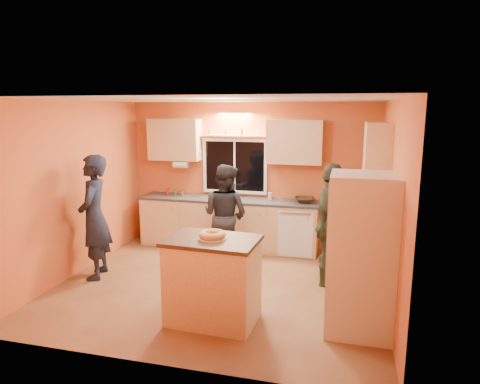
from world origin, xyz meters
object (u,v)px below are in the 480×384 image
(person_right, at_px, (330,225))
(refrigerator, at_px, (361,254))
(island, at_px, (213,280))
(person_center, at_px, (225,215))
(person_left, at_px, (94,217))

(person_right, bearing_deg, refrigerator, -151.26)
(island, xyz_separation_m, person_center, (-0.39, 1.85, 0.30))
(person_left, bearing_deg, refrigerator, 62.82)
(person_right, bearing_deg, person_left, 110.84)
(person_center, distance_m, person_right, 1.70)
(person_left, bearing_deg, person_center, 102.33)
(person_left, height_order, person_right, person_left)
(refrigerator, relative_size, person_center, 1.10)
(refrigerator, height_order, person_center, refrigerator)
(refrigerator, relative_size, island, 1.65)
(person_center, relative_size, person_right, 0.93)
(refrigerator, distance_m, person_center, 2.62)
(refrigerator, xyz_separation_m, person_right, (-0.39, 1.24, -0.02))
(island, bearing_deg, person_center, 104.93)
(person_center, bearing_deg, person_left, 46.78)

